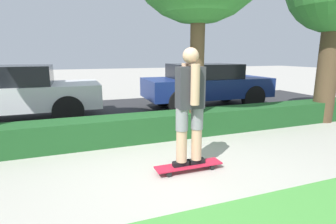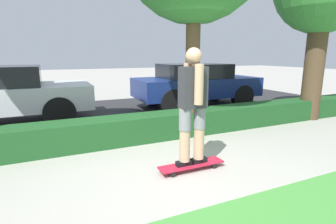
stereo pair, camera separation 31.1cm
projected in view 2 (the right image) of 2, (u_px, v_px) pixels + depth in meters
The scene contains 6 objects.
ground_plane at pixel (181, 170), 3.92m from camera, with size 60.00×60.00×0.00m, color #ADA89E.
street_asphalt at pixel (115, 114), 7.66m from camera, with size 16.31×5.00×0.01m.
hedge_row at pixel (145, 127), 5.29m from camera, with size 16.31×0.60×0.51m.
skateboard at pixel (191, 165), 3.91m from camera, with size 1.02×0.24×0.10m.
skater_person at pixel (193, 105), 3.71m from camera, with size 0.50×0.43×1.69m.
parked_car_middle at pixel (196, 84), 8.47m from camera, with size 4.01×1.79×1.41m.
Camera 2 is at (-1.69, -3.24, 1.69)m, focal length 28.00 mm.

